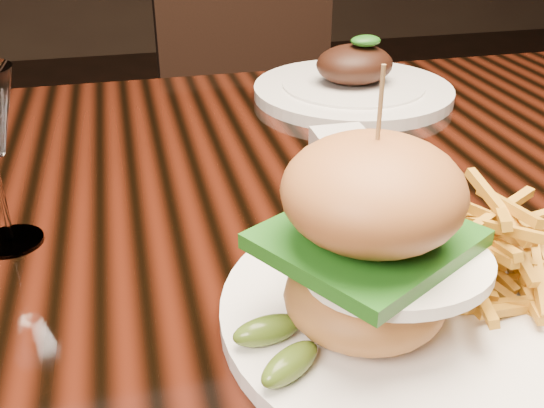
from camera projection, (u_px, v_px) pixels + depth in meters
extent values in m
cube|color=black|center=(301.00, 201.00, 0.73)|extent=(1.60, 0.90, 0.04)
cylinder|color=silver|center=(424.00, 311.00, 0.51)|extent=(0.33, 0.33, 0.01)
ellipsoid|color=#945A2F|center=(364.00, 296.00, 0.47)|extent=(0.12, 0.12, 0.05)
ellipsoid|color=white|center=(400.00, 267.00, 0.45)|extent=(0.14, 0.11, 0.01)
ellipsoid|color=orange|center=(438.00, 258.00, 0.45)|extent=(0.03, 0.03, 0.01)
cube|color=#29701C|center=(368.00, 247.00, 0.45)|extent=(0.18, 0.18, 0.01)
ellipsoid|color=#945429|center=(373.00, 192.00, 0.43)|extent=(0.13, 0.13, 0.08)
cylinder|color=olive|center=(378.00, 139.00, 0.41)|extent=(0.00, 0.00, 0.10)
ellipsoid|color=#2D4813|center=(290.00, 364.00, 0.43)|extent=(0.06, 0.05, 0.02)
ellipsoid|color=#2D4813|center=(267.00, 330.00, 0.46)|extent=(0.06, 0.03, 0.02)
cube|color=silver|center=(342.00, 145.00, 0.79)|extent=(0.08, 0.08, 0.03)
cylinder|color=white|center=(12.00, 241.00, 0.61)|extent=(0.06, 0.06, 0.00)
cylinder|color=white|center=(2.00, 199.00, 0.59)|extent=(0.01, 0.01, 0.09)
cylinder|color=silver|center=(353.00, 91.00, 1.00)|extent=(0.31, 0.31, 0.02)
cylinder|color=silver|center=(353.00, 90.00, 0.99)|extent=(0.22, 0.22, 0.02)
ellipsoid|color=black|center=(355.00, 64.00, 0.98)|extent=(0.12, 0.10, 0.06)
ellipsoid|color=#29701C|center=(366.00, 41.00, 0.95)|extent=(0.05, 0.03, 0.02)
cube|color=black|center=(268.00, 147.00, 1.58)|extent=(0.48, 0.48, 0.06)
cube|color=black|center=(245.00, 27.00, 1.64)|extent=(0.46, 0.07, 0.50)
cylinder|color=black|center=(212.00, 276.00, 1.48)|extent=(0.04, 0.04, 0.45)
cylinder|color=black|center=(363.00, 251.00, 1.58)|extent=(0.04, 0.04, 0.45)
cylinder|color=black|center=(185.00, 202.00, 1.80)|extent=(0.04, 0.04, 0.45)
cylinder|color=black|center=(311.00, 186.00, 1.90)|extent=(0.04, 0.04, 0.45)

